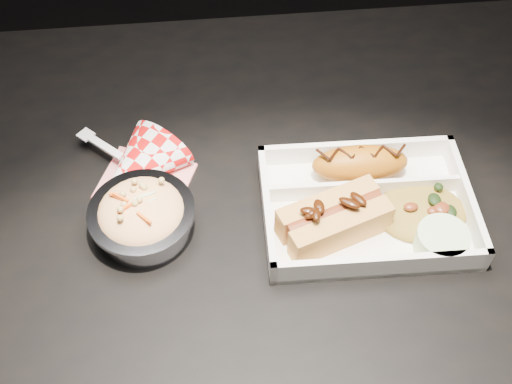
% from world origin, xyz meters
% --- Properties ---
extents(dining_table, '(1.20, 0.80, 0.75)m').
position_xyz_m(dining_table, '(0.00, 0.00, 0.66)').
color(dining_table, black).
rests_on(dining_table, ground).
extents(food_tray, '(0.25, 0.19, 0.04)m').
position_xyz_m(food_tray, '(0.11, -0.01, 0.76)').
color(food_tray, white).
rests_on(food_tray, dining_table).
extents(fried_pastry, '(0.12, 0.05, 0.05)m').
position_xyz_m(fried_pastry, '(0.11, 0.05, 0.78)').
color(fried_pastry, '#B06211').
rests_on(fried_pastry, food_tray).
extents(hotdog, '(0.14, 0.10, 0.06)m').
position_xyz_m(hotdog, '(0.06, -0.03, 0.78)').
color(hotdog, '#D09247').
rests_on(hotdog, food_tray).
extents(fried_rice_mound, '(0.11, 0.09, 0.03)m').
position_xyz_m(fried_rice_mound, '(0.17, -0.02, 0.77)').
color(fried_rice_mound, olive).
rests_on(fried_rice_mound, food_tray).
extents(cupcake_liner, '(0.06, 0.06, 0.03)m').
position_xyz_m(cupcake_liner, '(0.18, -0.07, 0.77)').
color(cupcake_liner, beige).
rests_on(cupcake_liner, food_tray).
extents(foil_coleslaw_cup, '(0.13, 0.13, 0.06)m').
position_xyz_m(foil_coleslaw_cup, '(-0.16, -0.00, 0.78)').
color(foil_coleslaw_cup, silver).
rests_on(foil_coleslaw_cup, dining_table).
extents(napkin_fork, '(0.16, 0.15, 0.10)m').
position_xyz_m(napkin_fork, '(-0.17, 0.08, 0.77)').
color(napkin_fork, red).
rests_on(napkin_fork, dining_table).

